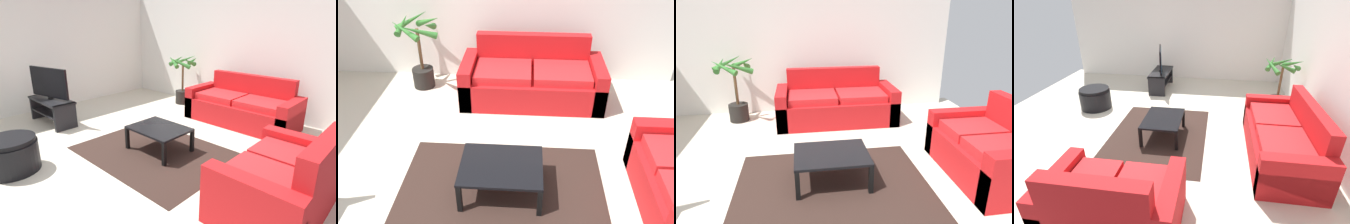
% 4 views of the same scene
% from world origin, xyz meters
% --- Properties ---
extents(ground_plane, '(6.60, 6.60, 0.00)m').
position_xyz_m(ground_plane, '(0.00, 0.00, 0.00)').
color(ground_plane, beige).
extents(wall_back, '(6.00, 0.06, 2.70)m').
position_xyz_m(wall_back, '(0.00, 3.00, 1.35)').
color(wall_back, silver).
rests_on(wall_back, ground).
extents(wall_left, '(0.06, 6.00, 2.70)m').
position_xyz_m(wall_left, '(-3.00, 0.00, 1.35)').
color(wall_left, silver).
rests_on(wall_left, ground).
extents(couch_main, '(2.05, 0.90, 0.90)m').
position_xyz_m(couch_main, '(0.70, 2.28, 0.30)').
color(couch_main, red).
rests_on(couch_main, ground).
extents(couch_loveseat, '(0.90, 1.44, 0.90)m').
position_xyz_m(couch_loveseat, '(2.28, 0.23, 0.30)').
color(couch_loveseat, red).
rests_on(couch_loveseat, ground).
extents(tv_stand, '(1.10, 0.45, 0.48)m').
position_xyz_m(tv_stand, '(-1.95, -0.22, 0.31)').
color(tv_stand, black).
rests_on(tv_stand, ground).
extents(tv, '(0.97, 0.26, 0.60)m').
position_xyz_m(tv, '(-1.95, -0.22, 0.79)').
color(tv, black).
rests_on(tv, tv_stand).
extents(coffee_table, '(0.84, 0.65, 0.37)m').
position_xyz_m(coffee_table, '(0.39, 0.36, 0.32)').
color(coffee_table, black).
rests_on(coffee_table, ground).
extents(area_rug, '(2.20, 1.70, 0.01)m').
position_xyz_m(area_rug, '(0.39, 0.26, 0.00)').
color(area_rug, black).
rests_on(area_rug, ground).
extents(potted_palm, '(0.76, 0.80, 1.16)m').
position_xyz_m(potted_palm, '(-1.03, 2.55, 0.55)').
color(potted_palm, black).
rests_on(potted_palm, ground).
extents(ottoman, '(0.66, 0.66, 0.45)m').
position_xyz_m(ottoman, '(-0.57, -1.39, 0.22)').
color(ottoman, black).
rests_on(ottoman, ground).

